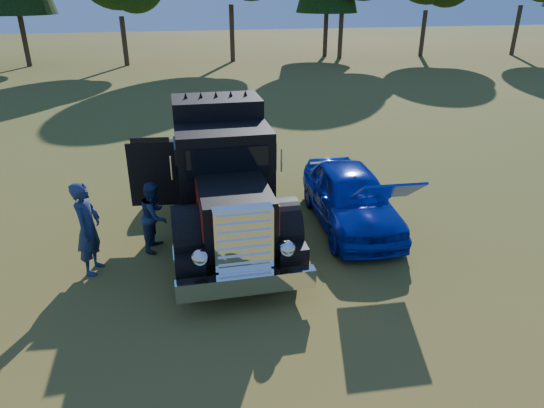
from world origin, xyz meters
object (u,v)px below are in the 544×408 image
(diamond_t_truck, at_px, (223,179))
(hotrod_coupe, at_px, (351,197))
(spectator_far, at_px, (155,216))
(spectator_near, at_px, (88,228))

(diamond_t_truck, xyz_separation_m, hotrod_coupe, (3.03, -0.39, -0.55))
(diamond_t_truck, distance_m, spectator_far, 1.79)
(hotrod_coupe, bearing_deg, spectator_far, -176.98)
(spectator_far, bearing_deg, hotrod_coupe, -69.62)
(diamond_t_truck, bearing_deg, hotrod_coupe, -7.42)
(hotrod_coupe, height_order, spectator_near, spectator_near)
(spectator_far, bearing_deg, spectator_near, 137.01)
(diamond_t_truck, relative_size, spectator_far, 4.58)
(diamond_t_truck, bearing_deg, spectator_far, -158.16)
(diamond_t_truck, relative_size, hotrod_coupe, 1.64)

